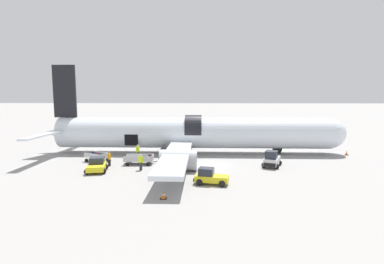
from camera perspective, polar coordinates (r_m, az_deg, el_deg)
The scene contains 14 objects.
ground_plane at distance 33.17m, azimuth 2.70°, elevation -6.28°, with size 500.00×500.00×0.00m, color gray.
airplane at distance 39.40m, azimuth -0.42°, elevation -0.27°, with size 39.68×36.11×11.56m.
baggage_tug_lead at distance 31.70m, azimuth -17.71°, elevation -6.12°, with size 2.46×3.07×1.39m.
baggage_tug_mid at distance 26.14m, azimuth 3.50°, elevation -8.60°, with size 3.12×2.09×1.40m.
baggage_tug_rear at distance 33.26m, azimuth 14.95°, elevation -5.16°, with size 2.47×3.10×1.78m.
baggage_cart_loading at distance 33.94m, azimuth -9.90°, elevation -5.21°, with size 4.14×2.21×1.02m.
baggage_cart_queued at distance 36.28m, azimuth -17.57°, elevation -4.53°, with size 3.51×2.54×1.10m.
ground_crew_loader_a at distance 33.67m, azimuth -15.49°, elevation -4.86°, with size 0.47×0.56×1.61m.
ground_crew_loader_b at distance 36.56m, azimuth -10.29°, elevation -3.66°, with size 0.53×0.60×1.75m.
ground_crew_driver at distance 35.64m, azimuth -4.00°, elevation -3.90°, with size 0.59×0.43×1.69m.
ground_crew_supervisor at distance 31.16m, azimuth -9.74°, elevation -5.58°, with size 0.59×0.48×1.68m.
safety_cone_nose at distance 43.21m, azimuth 27.37°, elevation -3.58°, with size 0.46×0.46×0.58m.
safety_cone_engine_left at distance 22.76m, azimuth -5.47°, elevation -11.91°, with size 0.50×0.50×0.58m.
safety_cone_wingtip at distance 30.51m, azimuth 0.32°, elevation -6.81°, with size 0.56×0.56×0.73m.
Camera 1 is at (-0.31, -32.27, 7.65)m, focal length 28.00 mm.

